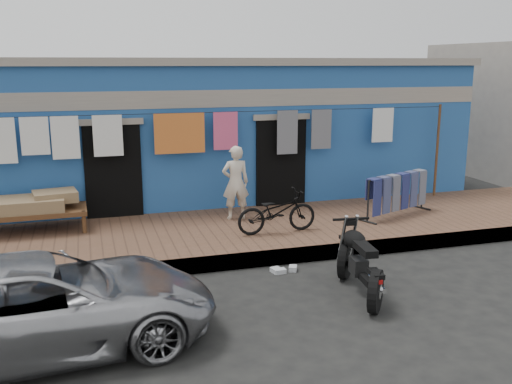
% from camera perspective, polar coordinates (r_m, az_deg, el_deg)
% --- Properties ---
extents(ground, '(80.00, 80.00, 0.00)m').
position_cam_1_polar(ground, '(8.10, 4.15, -11.01)').
color(ground, black).
rests_on(ground, ground).
extents(sidewalk, '(28.00, 3.00, 0.25)m').
position_cam_1_polar(sidewalk, '(10.74, -1.54, -4.20)').
color(sidewalk, brown).
rests_on(sidewalk, ground).
extents(curb, '(28.00, 0.10, 0.25)m').
position_cam_1_polar(curb, '(9.42, 0.79, -6.68)').
color(curb, gray).
rests_on(curb, ground).
extents(building, '(12.20, 5.20, 3.36)m').
position_cam_1_polar(building, '(14.24, -5.82, 6.40)').
color(building, '#265296').
rests_on(building, ground).
extents(clothesline, '(10.06, 0.06, 2.10)m').
position_cam_1_polar(clothesline, '(11.42, -6.84, 5.42)').
color(clothesline, brown).
rests_on(clothesline, sidewalk).
extents(car, '(4.27, 2.28, 1.15)m').
position_cam_1_polar(car, '(7.09, -20.69, -10.38)').
color(car, '#A5A5AA').
rests_on(car, ground).
extents(seated_person, '(0.54, 0.37, 1.46)m').
position_cam_1_polar(seated_person, '(11.13, -2.06, 0.95)').
color(seated_person, beige).
rests_on(seated_person, sidewalk).
extents(bicycle, '(1.49, 0.59, 0.95)m').
position_cam_1_polar(bicycle, '(10.27, 2.10, -1.51)').
color(bicycle, black).
rests_on(bicycle, sidewalk).
extents(motorcycle, '(0.94, 1.71, 1.02)m').
position_cam_1_polar(motorcycle, '(8.33, 10.35, -6.74)').
color(motorcycle, black).
rests_on(motorcycle, ground).
extents(charpoy, '(2.08, 1.05, 0.69)m').
position_cam_1_polar(charpoy, '(11.12, -21.56, -2.01)').
color(charpoy, brown).
rests_on(charpoy, sidewalk).
extents(jeans_rack, '(2.07, 1.63, 0.87)m').
position_cam_1_polar(jeans_rack, '(11.78, 13.88, -0.21)').
color(jeans_rack, black).
rests_on(jeans_rack, sidewalk).
extents(litter_a, '(0.17, 0.14, 0.07)m').
position_cam_1_polar(litter_a, '(9.14, 2.45, -7.90)').
color(litter_a, silver).
rests_on(litter_a, ground).
extents(litter_b, '(0.18, 0.20, 0.08)m').
position_cam_1_polar(litter_b, '(9.25, 3.71, -7.63)').
color(litter_b, silver).
rests_on(litter_b, ground).
extents(litter_c, '(0.18, 0.21, 0.07)m').
position_cam_1_polar(litter_c, '(9.16, 2.07, -7.84)').
color(litter_c, silver).
rests_on(litter_c, ground).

